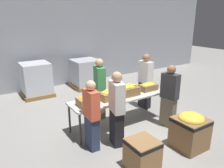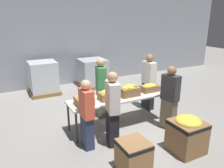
{
  "view_description": "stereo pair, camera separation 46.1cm",
  "coord_description": "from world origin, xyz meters",
  "px_view_note": "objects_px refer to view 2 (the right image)",
  "views": [
    {
      "loc": [
        -2.91,
        -4.25,
        2.72
      ],
      "look_at": [
        -0.08,
        0.22,
        1.07
      ],
      "focal_mm": 35.0,
      "sensor_mm": 36.0,
      "label": 1
    },
    {
      "loc": [
        -2.51,
        -4.48,
        2.72
      ],
      "look_at": [
        -0.08,
        0.22,
        1.07
      ],
      "focal_mm": 35.0,
      "sensor_mm": 36.0,
      "label": 2
    }
  ],
  "objects_px": {
    "volunteer_3": "(112,110)",
    "volunteer_4": "(170,98)",
    "volunteer_0": "(101,88)",
    "banana_box_1": "(107,95)",
    "volunteer_2": "(148,82)",
    "pallet_stack_0": "(44,78)",
    "volunteer_1": "(87,115)",
    "donation_bin_1": "(187,133)",
    "banana_box_2": "(130,90)",
    "pallet_stack_1": "(93,73)",
    "donation_bin_0": "(133,155)",
    "banana_box_3": "(150,88)",
    "banana_box_0": "(84,100)",
    "sorting_table": "(119,99)"
  },
  "relations": [
    {
      "from": "banana_box_1",
      "to": "banana_box_2",
      "type": "bearing_deg",
      "value": -2.07
    },
    {
      "from": "volunteer_2",
      "to": "donation_bin_0",
      "type": "xyz_separation_m",
      "value": [
        -1.93,
        -2.21,
        -0.51
      ]
    },
    {
      "from": "pallet_stack_0",
      "to": "volunteer_1",
      "type": "bearing_deg",
      "value": -87.84
    },
    {
      "from": "banana_box_0",
      "to": "banana_box_3",
      "type": "bearing_deg",
      "value": 1.88
    },
    {
      "from": "banana_box_1",
      "to": "volunteer_0",
      "type": "height_order",
      "value": "volunteer_0"
    },
    {
      "from": "sorting_table",
      "to": "volunteer_4",
      "type": "xyz_separation_m",
      "value": [
        1.03,
        -0.7,
        0.07
      ]
    },
    {
      "from": "pallet_stack_1",
      "to": "banana_box_3",
      "type": "bearing_deg",
      "value": -85.61
    },
    {
      "from": "donation_bin_1",
      "to": "pallet_stack_0",
      "type": "height_order",
      "value": "pallet_stack_0"
    },
    {
      "from": "banana_box_1",
      "to": "donation_bin_1",
      "type": "xyz_separation_m",
      "value": [
        1.02,
        -1.62,
        -0.48
      ]
    },
    {
      "from": "banana_box_1",
      "to": "volunteer_2",
      "type": "distance_m",
      "value": 1.76
    },
    {
      "from": "donation_bin_1",
      "to": "pallet_stack_0",
      "type": "xyz_separation_m",
      "value": [
        -1.92,
        5.03,
        0.16
      ]
    },
    {
      "from": "pallet_stack_1",
      "to": "pallet_stack_0",
      "type": "bearing_deg",
      "value": -179.66
    },
    {
      "from": "banana_box_3",
      "to": "donation_bin_0",
      "type": "height_order",
      "value": "banana_box_3"
    },
    {
      "from": "volunteer_0",
      "to": "pallet_stack_0",
      "type": "height_order",
      "value": "volunteer_0"
    },
    {
      "from": "donation_bin_0",
      "to": "donation_bin_1",
      "type": "xyz_separation_m",
      "value": [
        1.3,
        0.0,
        0.1
      ]
    },
    {
      "from": "volunteer_3",
      "to": "volunteer_2",
      "type": "bearing_deg",
      "value": -43.09
    },
    {
      "from": "volunteer_3",
      "to": "pallet_stack_0",
      "type": "xyz_separation_m",
      "value": [
        -0.68,
        4.09,
        -0.24
      ]
    },
    {
      "from": "volunteer_0",
      "to": "volunteer_2",
      "type": "xyz_separation_m",
      "value": [
        1.49,
        -0.15,
        0.01
      ]
    },
    {
      "from": "banana_box_2",
      "to": "banana_box_3",
      "type": "xyz_separation_m",
      "value": [
        0.67,
        0.05,
        -0.04
      ]
    },
    {
      "from": "pallet_stack_0",
      "to": "pallet_stack_1",
      "type": "xyz_separation_m",
      "value": [
        1.92,
        0.01,
        -0.04
      ]
    },
    {
      "from": "banana_box_2",
      "to": "pallet_stack_0",
      "type": "bearing_deg",
      "value": 113.69
    },
    {
      "from": "pallet_stack_0",
      "to": "volunteer_3",
      "type": "bearing_deg",
      "value": -80.57
    },
    {
      "from": "volunteer_3",
      "to": "volunteer_4",
      "type": "xyz_separation_m",
      "value": [
        1.58,
        0.0,
        -0.02
      ]
    },
    {
      "from": "banana_box_1",
      "to": "banana_box_2",
      "type": "height_order",
      "value": "banana_box_2"
    },
    {
      "from": "pallet_stack_1",
      "to": "volunteer_3",
      "type": "bearing_deg",
      "value": -106.83
    },
    {
      "from": "donation_bin_0",
      "to": "volunteer_1",
      "type": "bearing_deg",
      "value": 113.3
    },
    {
      "from": "banana_box_0",
      "to": "donation_bin_1",
      "type": "distance_m",
      "value": 2.33
    },
    {
      "from": "banana_box_1",
      "to": "donation_bin_0",
      "type": "bearing_deg",
      "value": -99.78
    },
    {
      "from": "volunteer_0",
      "to": "banana_box_3",
      "type": "bearing_deg",
      "value": 69.99
    },
    {
      "from": "banana_box_3",
      "to": "sorting_table",
      "type": "bearing_deg",
      "value": 179.81
    },
    {
      "from": "pallet_stack_1",
      "to": "banana_box_2",
      "type": "bearing_deg",
      "value": -96.82
    },
    {
      "from": "volunteer_4",
      "to": "donation_bin_0",
      "type": "xyz_separation_m",
      "value": [
        -1.64,
        -0.95,
        -0.48
      ]
    },
    {
      "from": "banana_box_0",
      "to": "banana_box_1",
      "type": "xyz_separation_m",
      "value": [
        0.61,
        0.04,
        0.0
      ]
    },
    {
      "from": "volunteer_2",
      "to": "volunteer_3",
      "type": "distance_m",
      "value": 2.26
    },
    {
      "from": "banana_box_3",
      "to": "donation_bin_0",
      "type": "distance_m",
      "value": 2.34
    },
    {
      "from": "volunteer_0",
      "to": "donation_bin_0",
      "type": "distance_m",
      "value": 2.45
    },
    {
      "from": "sorting_table",
      "to": "volunteer_1",
      "type": "xyz_separation_m",
      "value": [
        -1.08,
        -0.57,
        0.03
      ]
    },
    {
      "from": "sorting_table",
      "to": "donation_bin_0",
      "type": "xyz_separation_m",
      "value": [
        -0.61,
        -1.65,
        -0.41
      ]
    },
    {
      "from": "banana_box_1",
      "to": "volunteer_4",
      "type": "distance_m",
      "value": 1.52
    },
    {
      "from": "banana_box_1",
      "to": "volunteer_1",
      "type": "xyz_separation_m",
      "value": [
        -0.75,
        -0.54,
        -0.15
      ]
    },
    {
      "from": "volunteer_4",
      "to": "pallet_stack_1",
      "type": "distance_m",
      "value": 4.12
    },
    {
      "from": "volunteer_3",
      "to": "banana_box_0",
      "type": "bearing_deg",
      "value": 44.54
    },
    {
      "from": "volunteer_0",
      "to": "banana_box_1",
      "type": "bearing_deg",
      "value": -0.12
    },
    {
      "from": "banana_box_0",
      "to": "donation_bin_0",
      "type": "bearing_deg",
      "value": -78.22
    },
    {
      "from": "volunteer_4",
      "to": "banana_box_0",
      "type": "bearing_deg",
      "value": 61.78
    },
    {
      "from": "sorting_table",
      "to": "volunteer_2",
      "type": "height_order",
      "value": "volunteer_2"
    },
    {
      "from": "banana_box_3",
      "to": "volunteer_2",
      "type": "xyz_separation_m",
      "value": [
        0.37,
        0.56,
        -0.05
      ]
    },
    {
      "from": "banana_box_1",
      "to": "volunteer_0",
      "type": "xyz_separation_m",
      "value": [
        0.16,
        0.74,
        -0.08
      ]
    },
    {
      "from": "banana_box_0",
      "to": "pallet_stack_0",
      "type": "height_order",
      "value": "pallet_stack_0"
    },
    {
      "from": "volunteer_3",
      "to": "donation_bin_0",
      "type": "bearing_deg",
      "value": -170.86
    }
  ]
}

